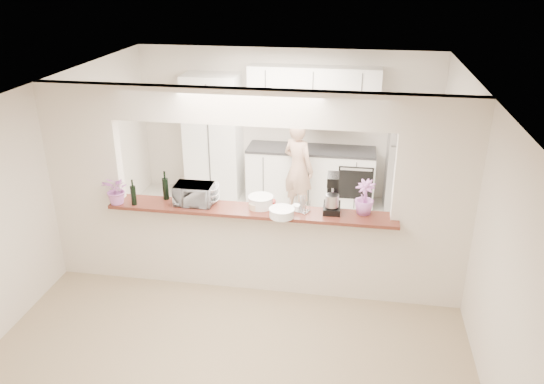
% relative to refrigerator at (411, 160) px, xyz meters
% --- Properties ---
extents(floor, '(6.00, 6.00, 0.00)m').
position_rel_refrigerator_xyz_m(floor, '(-2.05, -2.65, -0.85)').
color(floor, tan).
rests_on(floor, ground).
extents(tile_overlay, '(5.00, 2.90, 0.01)m').
position_rel_refrigerator_xyz_m(tile_overlay, '(-2.05, -1.10, -0.84)').
color(tile_overlay, '#BCB6AA').
rests_on(tile_overlay, floor).
extents(partition, '(5.00, 0.15, 2.50)m').
position_rel_refrigerator_xyz_m(partition, '(-2.05, -2.65, 0.63)').
color(partition, silver).
rests_on(partition, floor).
extents(bar_counter, '(3.40, 0.38, 1.09)m').
position_rel_refrigerator_xyz_m(bar_counter, '(-2.05, -2.65, -0.27)').
color(bar_counter, silver).
rests_on(bar_counter, floor).
extents(kitchen_cabinets, '(3.15, 0.62, 2.25)m').
position_rel_refrigerator_xyz_m(kitchen_cabinets, '(-2.24, 0.07, 0.12)').
color(kitchen_cabinets, white).
rests_on(kitchen_cabinets, floor).
extents(refrigerator, '(0.75, 0.70, 1.70)m').
position_rel_refrigerator_xyz_m(refrigerator, '(0.00, 0.00, 0.00)').
color(refrigerator, silver).
rests_on(refrigerator, floor).
extents(flower_left, '(0.38, 0.35, 0.35)m').
position_rel_refrigerator_xyz_m(flower_left, '(-3.65, -2.80, 0.42)').
color(flower_left, '#DA73BF').
rests_on(flower_left, bar_counter).
extents(wine_bottle_a, '(0.06, 0.06, 0.32)m').
position_rel_refrigerator_xyz_m(wine_bottle_a, '(-3.45, -2.80, 0.36)').
color(wine_bottle_a, black).
rests_on(wine_bottle_a, bar_counter).
extents(wine_bottle_b, '(0.07, 0.07, 0.36)m').
position_rel_refrigerator_xyz_m(wine_bottle_b, '(-3.13, -2.58, 0.38)').
color(wine_bottle_b, black).
rests_on(wine_bottle_b, bar_counter).
extents(toaster_oven, '(0.45, 0.31, 0.25)m').
position_rel_refrigerator_xyz_m(toaster_oven, '(-2.75, -2.66, 0.36)').
color(toaster_oven, '#A0A1A5').
rests_on(toaster_oven, bar_counter).
extents(serving_bowls, '(0.32, 0.32, 0.21)m').
position_rel_refrigerator_xyz_m(serving_bowls, '(-2.60, -2.60, 0.35)').
color(serving_bowls, silver).
rests_on(serving_bowls, bar_counter).
extents(plate_stack_a, '(0.30, 0.30, 0.14)m').
position_rel_refrigerator_xyz_m(plate_stack_a, '(-1.95, -2.62, 0.31)').
color(plate_stack_a, white).
rests_on(plate_stack_a, bar_counter).
extents(plate_stack_b, '(0.29, 0.29, 0.10)m').
position_rel_refrigerator_xyz_m(plate_stack_b, '(-1.67, -2.84, 0.29)').
color(plate_stack_b, white).
rests_on(plate_stack_b, bar_counter).
extents(red_bowl, '(0.14, 0.14, 0.07)m').
position_rel_refrigerator_xyz_m(red_bowl, '(-1.85, -2.57, 0.27)').
color(red_bowl, maroon).
rests_on(red_bowl, bar_counter).
extents(tan_bowl, '(0.16, 0.16, 0.07)m').
position_rel_refrigerator_xyz_m(tan_bowl, '(-2.00, -2.68, 0.28)').
color(tan_bowl, beige).
rests_on(tan_bowl, bar_counter).
extents(utensil_caddy, '(0.25, 0.20, 0.20)m').
position_rel_refrigerator_xyz_m(utensil_caddy, '(-1.48, -2.66, 0.33)').
color(utensil_caddy, silver).
rests_on(utensil_caddy, bar_counter).
extents(stand_mixer, '(0.20, 0.32, 0.46)m').
position_rel_refrigerator_xyz_m(stand_mixer, '(-1.12, -2.58, 0.44)').
color(stand_mixer, black).
rests_on(stand_mixer, bar_counter).
extents(flower_right, '(0.30, 0.30, 0.40)m').
position_rel_refrigerator_xyz_m(flower_right, '(-0.75, -2.60, 0.44)').
color(flower_right, '#CE6FC6').
rests_on(flower_right, bar_counter).
extents(person, '(0.67, 0.62, 1.54)m').
position_rel_refrigerator_xyz_m(person, '(-1.75, -0.47, -0.08)').
color(person, tan).
rests_on(person, floor).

